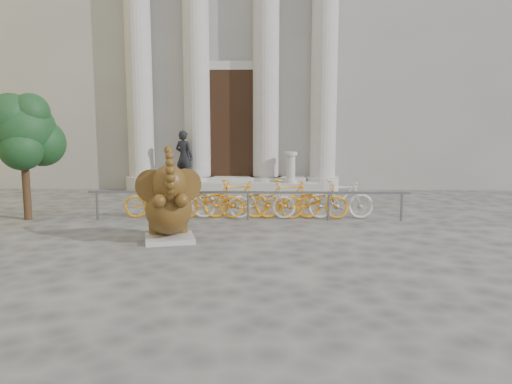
{
  "coord_description": "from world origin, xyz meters",
  "views": [
    {
      "loc": [
        1.3,
        -7.76,
        2.49
      ],
      "look_at": [
        1.06,
        1.8,
        1.1
      ],
      "focal_mm": 35.0,
      "sensor_mm": 36.0,
      "label": 1
    }
  ],
  "objects_px": {
    "tree": "(24,132)",
    "pedestrian": "(184,157)",
    "bike_rack": "(248,199)",
    "elephant_statue": "(169,207)"
  },
  "relations": [
    {
      "from": "tree",
      "to": "pedestrian",
      "type": "xyz_separation_m",
      "value": [
        3.14,
        4.73,
        -0.94
      ]
    },
    {
      "from": "bike_rack",
      "to": "elephant_statue",
      "type": "bearing_deg",
      "value": -121.5
    },
    {
      "from": "pedestrian",
      "to": "tree",
      "type": "bearing_deg",
      "value": 81.07
    },
    {
      "from": "tree",
      "to": "pedestrian",
      "type": "bearing_deg",
      "value": 56.4
    },
    {
      "from": "elephant_statue",
      "to": "tree",
      "type": "bearing_deg",
      "value": 136.67
    },
    {
      "from": "bike_rack",
      "to": "tree",
      "type": "distance_m",
      "value": 5.76
    },
    {
      "from": "bike_rack",
      "to": "tree",
      "type": "relative_size",
      "value": 2.56
    },
    {
      "from": "elephant_statue",
      "to": "bike_rack",
      "type": "xyz_separation_m",
      "value": [
        1.52,
        2.48,
        -0.22
      ]
    },
    {
      "from": "pedestrian",
      "to": "elephant_statue",
      "type": "bearing_deg",
      "value": 121.68
    },
    {
      "from": "bike_rack",
      "to": "tree",
      "type": "xyz_separation_m",
      "value": [
        -5.51,
        -0.3,
        1.68
      ]
    }
  ]
}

